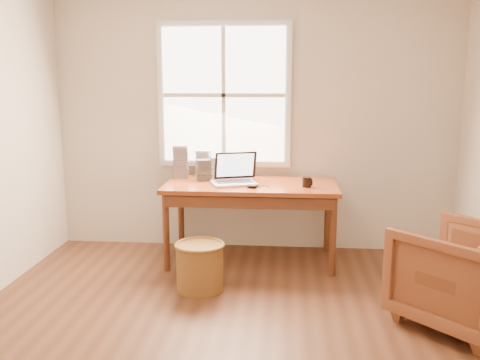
{
  "coord_description": "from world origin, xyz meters",
  "views": [
    {
      "loc": [
        0.32,
        -3.07,
        1.72
      ],
      "look_at": [
        -0.09,
        1.65,
        0.81
      ],
      "focal_mm": 40.0,
      "sensor_mm": 36.0,
      "label": 1
    }
  ],
  "objects_px": {
    "coffee_mug": "(307,182)",
    "armchair": "(460,276)",
    "laptop": "(234,169)",
    "cd_stack_a": "(204,163)",
    "wicker_stool": "(200,267)",
    "desk": "(251,185)"
  },
  "relations": [
    {
      "from": "coffee_mug",
      "to": "armchair",
      "type": "bearing_deg",
      "value": -58.57
    },
    {
      "from": "laptop",
      "to": "cd_stack_a",
      "type": "distance_m",
      "value": 0.53
    },
    {
      "from": "wicker_stool",
      "to": "laptop",
      "type": "height_order",
      "value": "laptop"
    },
    {
      "from": "laptop",
      "to": "armchair",
      "type": "bearing_deg",
      "value": -53.15
    },
    {
      "from": "wicker_stool",
      "to": "cd_stack_a",
      "type": "distance_m",
      "value": 1.29
    },
    {
      "from": "coffee_mug",
      "to": "cd_stack_a",
      "type": "bearing_deg",
      "value": 143.69
    },
    {
      "from": "armchair",
      "to": "laptop",
      "type": "xyz_separation_m",
      "value": [
        -1.71,
        1.14,
        0.54
      ]
    },
    {
      "from": "desk",
      "to": "wicker_stool",
      "type": "distance_m",
      "value": 1.0
    },
    {
      "from": "cd_stack_a",
      "to": "laptop",
      "type": "bearing_deg",
      "value": -49.55
    },
    {
      "from": "laptop",
      "to": "wicker_stool",
      "type": "bearing_deg",
      "value": -126.44
    },
    {
      "from": "desk",
      "to": "cd_stack_a",
      "type": "bearing_deg",
      "value": 146.52
    },
    {
      "from": "wicker_stool",
      "to": "armchair",
      "type": "bearing_deg",
      "value": -13.37
    },
    {
      "from": "wicker_stool",
      "to": "cd_stack_a",
      "type": "height_order",
      "value": "cd_stack_a"
    },
    {
      "from": "desk",
      "to": "armchair",
      "type": "distance_m",
      "value": 2.0
    },
    {
      "from": "wicker_stool",
      "to": "coffee_mug",
      "type": "distance_m",
      "value": 1.24
    },
    {
      "from": "armchair",
      "to": "cd_stack_a",
      "type": "height_order",
      "value": "cd_stack_a"
    },
    {
      "from": "armchair",
      "to": "laptop",
      "type": "distance_m",
      "value": 2.12
    },
    {
      "from": "coffee_mug",
      "to": "cd_stack_a",
      "type": "height_order",
      "value": "cd_stack_a"
    },
    {
      "from": "desk",
      "to": "laptop",
      "type": "height_order",
      "value": "laptop"
    },
    {
      "from": "desk",
      "to": "armchair",
      "type": "relative_size",
      "value": 2.03
    },
    {
      "from": "desk",
      "to": "armchair",
      "type": "bearing_deg",
      "value": -38.08
    },
    {
      "from": "laptop",
      "to": "cd_stack_a",
      "type": "bearing_deg",
      "value": 111.12
    }
  ]
}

